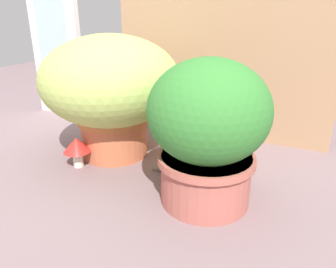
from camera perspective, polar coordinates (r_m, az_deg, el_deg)
name	(u,v)px	position (r m, az deg, el deg)	size (l,w,h in m)	color
ground_plane	(150,177)	(1.24, -3.27, -7.83)	(6.00, 6.00, 0.00)	slate
cardboard_backdrop	(219,67)	(1.60, 9.29, 11.95)	(1.10, 0.03, 0.71)	tan
window_panel_white	(56,44)	(2.08, -19.85, 15.30)	(0.35, 0.05, 0.87)	white
grass_planter	(111,87)	(1.36, -10.33, 8.49)	(0.59, 0.59, 0.53)	#C16340
leafy_planter	(208,129)	(0.99, 7.27, 0.91)	(0.39, 0.39, 0.49)	#AD5A4F
cat	(204,154)	(1.15, 6.63, -3.72)	(0.38, 0.19, 0.32)	#816C56
mushroom_ornament_red	(77,146)	(1.34, -16.37, -2.21)	(0.11, 0.11, 0.13)	silver
mushroom_ornament_pink	(114,137)	(1.34, -9.82, -0.63)	(0.10, 0.10, 0.15)	silver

